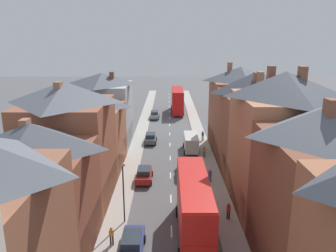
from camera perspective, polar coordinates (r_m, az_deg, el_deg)
The scene contains 19 objects.
pavement_left at distance 53.84m, azimuth -5.32°, elevation -2.50°, with size 2.20×104.00×0.14m, color #A8A399.
pavement_right at distance 53.90m, azimuth 5.56°, elevation -2.49°, with size 2.20×104.00×0.14m, color #A8A399.
centre_line_dashes at distance 51.74m, azimuth 0.14°, elevation -3.25°, with size 0.14×97.80×0.01m.
terrace_row_left at distance 29.76m, azimuth -19.72°, elevation -6.40°, with size 8.00×52.78×13.47m.
terrace_row_right at distance 29.57m, azimuth 20.69°, elevation -5.71°, with size 8.00×51.81×13.89m.
double_decker_bus_lead at distance 27.82m, azimuth 4.26°, elevation -13.91°, with size 2.74×10.80×5.30m.
double_decker_bus_mid_street at distance 73.43m, azimuth 1.43°, elevation 4.52°, with size 2.74×10.80×5.30m.
car_near_blue at distance 38.91m, azimuth -4.36°, elevation -8.37°, with size 1.90×4.18×1.64m.
car_near_silver at distance 40.52m, azimuth 2.80°, elevation -7.34°, with size 1.90×4.48×1.67m.
car_parked_left_a at distance 68.43m, azimuth -2.55°, elevation 2.00°, with size 1.90×4.58×1.58m.
car_parked_right_a at distance 52.43m, azimuth -3.26°, elevation -2.10°, with size 1.90×4.13×1.61m.
car_mid_black at distance 27.12m, azimuth -6.47°, elevation -19.74°, with size 1.90×4.48×1.67m.
delivery_van at distance 48.67m, azimuth 3.81°, elevation -2.82°, with size 2.20×5.20×2.41m.
pedestrian_near_right at distance 27.96m, azimuth -10.00°, elevation -18.22°, with size 0.36×0.22×1.61m.
pedestrian_mid_left at distance 31.42m, azimuth 10.31°, elevation -14.22°, with size 0.36×0.22×1.61m.
pedestrian_mid_right at distance 38.40m, azimuth 7.14°, elevation -8.43°, with size 0.36×0.22×1.61m.
pedestrian_far_left at distance 45.95m, azimuth 6.12°, elevation -4.38°, with size 0.36×0.22×1.61m.
pedestrian_far_right at distance 53.38m, azimuth 5.86°, elevation -1.59°, with size 0.36×0.22×1.61m.
street_lamp at distance 29.89m, azimuth -7.92°, elevation -10.94°, with size 0.20×1.12×5.50m.
Camera 1 is at (-0.30, -13.11, 16.29)m, focal length 35.00 mm.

